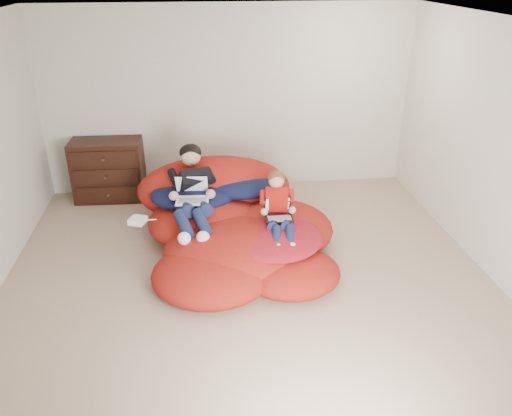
# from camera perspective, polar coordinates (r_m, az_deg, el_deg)

# --- Properties ---
(room_shell) EXTENTS (5.10, 5.10, 2.77)m
(room_shell) POSITION_cam_1_polar(r_m,az_deg,el_deg) (5.03, -0.81, -6.47)
(room_shell) COLOR tan
(room_shell) RESTS_ON ground
(dresser) EXTENTS (0.94, 0.54, 0.83)m
(dresser) POSITION_cam_1_polar(r_m,az_deg,el_deg) (7.05, -16.50, 4.17)
(dresser) COLOR black
(dresser) RESTS_ON ground
(beanbag_pile) EXTENTS (2.27, 2.46, 0.90)m
(beanbag_pile) POSITION_cam_1_polar(r_m,az_deg,el_deg) (5.66, -2.69, -1.98)
(beanbag_pile) COLOR #B01E13
(beanbag_pile) RESTS_ON ground
(cream_pillow) EXTENTS (0.45, 0.29, 0.29)m
(cream_pillow) POSITION_cam_1_polar(r_m,az_deg,el_deg) (6.25, -7.14, 4.28)
(cream_pillow) COLOR white
(cream_pillow) RESTS_ON beanbag_pile
(older_boy) EXTENTS (0.46, 1.27, 0.70)m
(older_boy) POSITION_cam_1_polar(r_m,az_deg,el_deg) (5.67, -7.34, 2.46)
(older_boy) COLOR black
(older_boy) RESTS_ON beanbag_pile
(younger_boy) EXTENTS (0.30, 0.80, 0.62)m
(younger_boy) POSITION_cam_1_polar(r_m,az_deg,el_deg) (5.32, 2.57, 0.23)
(younger_boy) COLOR red
(younger_boy) RESTS_ON beanbag_pile
(laptop_white) EXTENTS (0.38, 0.40, 0.24)m
(laptop_white) POSITION_cam_1_polar(r_m,az_deg,el_deg) (5.59, -7.31, 1.69)
(laptop_white) COLOR white
(laptop_white) RESTS_ON older_boy
(laptop_black) EXTENTS (0.29, 0.27, 0.21)m
(laptop_black) POSITION_cam_1_polar(r_m,az_deg,el_deg) (5.34, 2.58, -0.44)
(laptop_black) COLOR black
(laptop_black) RESTS_ON younger_boy
(power_adapter) EXTENTS (0.21, 0.21, 0.06)m
(power_adapter) POSITION_cam_1_polar(r_m,az_deg,el_deg) (5.57, -13.37, -1.40)
(power_adapter) COLOR white
(power_adapter) RESTS_ON beanbag_pile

